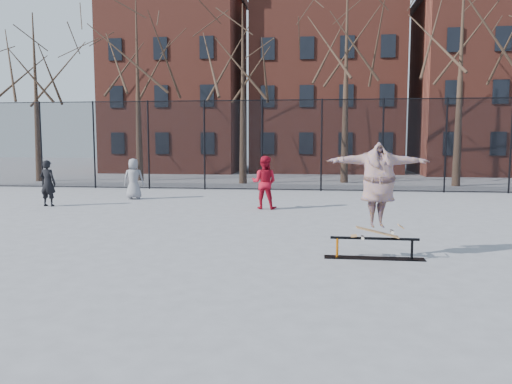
# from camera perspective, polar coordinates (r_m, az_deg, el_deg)

# --- Properties ---
(ground) EXTENTS (100.00, 100.00, 0.00)m
(ground) POSITION_cam_1_polar(r_m,az_deg,el_deg) (9.28, 0.08, -8.02)
(ground) COLOR slate
(skate_rail) EXTENTS (1.87, 0.29, 0.41)m
(skate_rail) POSITION_cam_1_polar(r_m,az_deg,el_deg) (9.78, 13.35, -6.49)
(skate_rail) COLOR black
(skate_rail) RESTS_ON ground
(skateboard) EXTENTS (0.87, 0.21, 0.10)m
(skateboard) POSITION_cam_1_polar(r_m,az_deg,el_deg) (9.72, 13.68, -4.74)
(skateboard) COLOR olive
(skateboard) RESTS_ON skate_rail
(skater) EXTENTS (2.02, 0.83, 1.60)m
(skater) POSITION_cam_1_polar(r_m,az_deg,el_deg) (9.60, 13.80, 0.25)
(skater) COLOR #5C3483
(skater) RESTS_ON skateboard
(bystander_grey) EXTENTS (0.82, 0.61, 1.54)m
(bystander_grey) POSITION_cam_1_polar(r_m,az_deg,el_deg) (19.37, -13.81, 1.47)
(bystander_grey) COLOR slate
(bystander_grey) RESTS_ON ground
(bystander_black) EXTENTS (0.61, 0.43, 1.56)m
(bystander_black) POSITION_cam_1_polar(r_m,az_deg,el_deg) (18.22, -22.69, 0.93)
(bystander_black) COLOR black
(bystander_black) RESTS_ON ground
(bystander_red) EXTENTS (0.92, 0.76, 1.72)m
(bystander_red) POSITION_cam_1_polar(r_m,az_deg,el_deg) (16.18, 0.95, 1.10)
(bystander_red) COLOR maroon
(bystander_red) RESTS_ON ground
(fence) EXTENTS (34.03, 0.07, 4.00)m
(fence) POSITION_cam_1_polar(r_m,az_deg,el_deg) (21.96, 4.31, 5.50)
(fence) COLOR black
(fence) RESTS_ON ground
(tree_row) EXTENTS (33.66, 7.46, 10.67)m
(tree_row) POSITION_cam_1_polar(r_m,az_deg,el_deg) (26.61, 4.36, 17.07)
(tree_row) COLOR black
(tree_row) RESTS_ON ground
(rowhouses) EXTENTS (29.00, 7.00, 13.00)m
(rowhouses) POSITION_cam_1_polar(r_m,az_deg,el_deg) (35.14, 6.72, 12.22)
(rowhouses) COLOR #5F291F
(rowhouses) RESTS_ON ground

